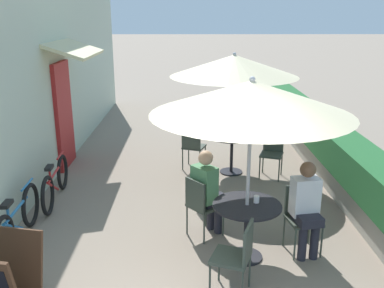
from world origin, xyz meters
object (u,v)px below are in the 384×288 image
(menu_board, at_px, (7,285))
(cafe_chair_mid_left, at_px, (193,145))
(cafe_chair_near_left, at_px, (201,203))
(bicycle_leaning, at_px, (18,220))
(patio_table_near, at_px, (247,218))
(patio_umbrella_near, at_px, (252,98))
(seated_patron_near_left, at_px, (207,189))
(coffee_cup_mid, at_px, (233,133))
(patio_umbrella_mid, at_px, (234,66))
(cafe_chair_near_back, at_px, (302,213))
(seated_patron_near_back, at_px, (306,205))
(coffee_cup_near, at_px, (256,199))
(patio_table_mid, at_px, (232,145))
(cafe_chair_mid_right, at_px, (272,150))
(bicycle_second, at_px, (55,182))
(cafe_chair_near_right, at_px, (238,253))

(menu_board, bearing_deg, cafe_chair_mid_left, 78.30)
(cafe_chair_near_left, bearing_deg, bicycle_leaning, -126.21)
(patio_table_near, height_order, patio_umbrella_near, patio_umbrella_near)
(cafe_chair_near_left, relative_size, seated_patron_near_left, 0.70)
(cafe_chair_mid_left, xyz_separation_m, coffee_cup_mid, (0.78, -0.12, 0.27))
(coffee_cup_mid, distance_m, bicycle_leaning, 4.20)
(seated_patron_near_left, bearing_deg, patio_umbrella_mid, 126.73)
(cafe_chair_near_back, relative_size, seated_patron_near_back, 0.70)
(coffee_cup_near, distance_m, patio_umbrella_mid, 3.26)
(bicycle_leaning, distance_m, menu_board, 1.67)
(bicycle_leaning, xyz_separation_m, menu_board, (0.51, -1.59, 0.11))
(seated_patron_near_left, bearing_deg, cafe_chair_near_back, 31.60)
(patio_table_mid, height_order, cafe_chair_mid_right, cafe_chair_mid_right)
(seated_patron_near_left, distance_m, bicycle_leaning, 2.59)
(coffee_cup_near, relative_size, bicycle_leaning, 0.05)
(coffee_cup_near, xyz_separation_m, bicycle_second, (-3.05, 1.71, -0.46))
(cafe_chair_mid_right, bearing_deg, seated_patron_near_back, 107.32)
(coffee_cup_mid, height_order, bicycle_leaning, coffee_cup_mid)
(patio_umbrella_near, xyz_separation_m, cafe_chair_near_left, (-0.55, 0.54, -1.56))
(cafe_chair_near_right, height_order, bicycle_leaning, cafe_chair_near_right)
(cafe_chair_mid_left, bearing_deg, coffee_cup_near, -57.16)
(cafe_chair_near_left, bearing_deg, bicycle_second, -157.10)
(coffee_cup_mid, bearing_deg, seated_patron_near_left, -103.73)
(cafe_chair_near_back, xyz_separation_m, cafe_chair_mid_right, (0.12, 2.66, 0.00))
(bicycle_second, bearing_deg, coffee_cup_mid, 20.35)
(patio_table_mid, distance_m, menu_board, 5.00)
(seated_patron_near_left, height_order, coffee_cup_near, seated_patron_near_left)
(seated_patron_near_back, distance_m, cafe_chair_mid_left, 3.44)
(cafe_chair_mid_right, bearing_deg, cafe_chair_near_back, 106.82)
(cafe_chair_near_left, distance_m, coffee_cup_mid, 2.67)
(cafe_chair_near_right, xyz_separation_m, bicycle_leaning, (-2.82, 1.13, -0.18))
(patio_umbrella_near, bearing_deg, seated_patron_near_left, 127.27)
(cafe_chair_near_left, height_order, patio_umbrella_mid, patio_umbrella_mid)
(cafe_chair_near_right, bearing_deg, cafe_chair_near_back, -24.32)
(coffee_cup_near, bearing_deg, cafe_chair_near_right, -111.38)
(seated_patron_near_back, height_order, bicycle_leaning, seated_patron_near_back)
(coffee_cup_near, distance_m, coffee_cup_mid, 3.05)
(cafe_chair_near_right, height_order, patio_umbrella_mid, patio_umbrella_mid)
(patio_umbrella_mid, bearing_deg, patio_table_mid, 0.00)
(cafe_chair_mid_right, height_order, bicycle_second, cafe_chair_mid_right)
(cafe_chair_near_right, bearing_deg, patio_umbrella_near, 5.68)
(patio_umbrella_near, distance_m, cafe_chair_mid_right, 3.38)
(patio_umbrella_mid, bearing_deg, patio_table_near, -92.12)
(cafe_chair_near_right, relative_size, seated_patron_near_back, 0.70)
(cafe_chair_near_right, bearing_deg, menu_board, 121.23)
(patio_table_near, xyz_separation_m, cafe_chair_near_right, (-0.19, -0.75, -0.05))
(cafe_chair_near_left, height_order, menu_board, menu_board)
(patio_table_mid, distance_m, cafe_chair_mid_right, 0.77)
(coffee_cup_near, distance_m, menu_board, 2.94)
(cafe_chair_near_left, xyz_separation_m, seated_patron_near_left, (0.09, 0.07, 0.17))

